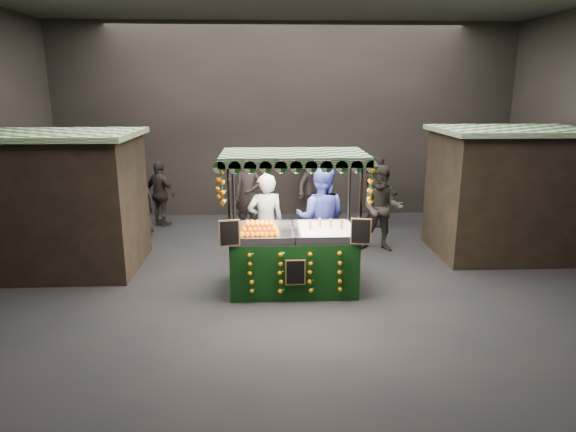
{
  "coord_description": "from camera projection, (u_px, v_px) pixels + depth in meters",
  "views": [
    {
      "loc": [
        -0.54,
        -8.31,
        3.39
      ],
      "look_at": [
        -0.16,
        0.26,
        1.17
      ],
      "focal_mm": 31.25,
      "sensor_mm": 36.0,
      "label": 1
    }
  ],
  "objects": [
    {
      "name": "shopper_4",
      "position": [
        139.0,
        203.0,
        11.53
      ],
      "size": [
        0.91,
        0.89,
        1.58
      ],
      "rotation": [
        0.0,
        0.0,
        3.86
      ],
      "color": "black",
      "rests_on": "ground"
    },
    {
      "name": "market_hall",
      "position": [
        298.0,
        87.0,
        8.06
      ],
      "size": [
        12.1,
        10.1,
        5.05
      ],
      "color": "black",
      "rests_on": "ground"
    },
    {
      "name": "juice_stall",
      "position": [
        294.0,
        249.0,
        8.47
      ],
      "size": [
        2.44,
        1.43,
        2.36
      ],
      "color": "black",
      "rests_on": "ground"
    },
    {
      "name": "shopper_0",
      "position": [
        248.0,
        195.0,
        11.89
      ],
      "size": [
        0.74,
        0.56,
        1.81
      ],
      "rotation": [
        0.0,
        0.0,
        -0.21
      ],
      "color": "#2E2625",
      "rests_on": "ground"
    },
    {
      "name": "shopper_5",
      "position": [
        375.0,
        191.0,
        12.48
      ],
      "size": [
        0.76,
        1.68,
        1.75
      ],
      "rotation": [
        0.0,
        0.0,
        1.73
      ],
      "color": "black",
      "rests_on": "ground"
    },
    {
      "name": "shopper_2",
      "position": [
        161.0,
        194.0,
        12.4
      ],
      "size": [
        1.01,
        0.89,
        1.64
      ],
      "rotation": [
        0.0,
        0.0,
        2.51
      ],
      "color": "#2A2522",
      "rests_on": "ground"
    },
    {
      "name": "vendor_blue",
      "position": [
        321.0,
        219.0,
        9.36
      ],
      "size": [
        1.11,
        0.95,
        1.99
      ],
      "rotation": [
        0.0,
        0.0,
        2.92
      ],
      "color": "navy",
      "rests_on": "ground"
    },
    {
      "name": "shopper_1",
      "position": [
        382.0,
        208.0,
        10.51
      ],
      "size": [
        1.04,
        0.9,
        1.83
      ],
      "rotation": [
        0.0,
        0.0,
        -0.27
      ],
      "color": "#2A2622",
      "rests_on": "ground"
    },
    {
      "name": "ground",
      "position": [
        297.0,
        283.0,
        8.91
      ],
      "size": [
        12.0,
        12.0,
        0.0
      ],
      "primitive_type": "plane",
      "color": "black",
      "rests_on": "ground"
    },
    {
      "name": "vendor_grey",
      "position": [
        266.0,
        223.0,
        9.3
      ],
      "size": [
        0.75,
        0.57,
        1.87
      ],
      "rotation": [
        0.0,
        0.0,
        3.34
      ],
      "color": "gray",
      "rests_on": "ground"
    },
    {
      "name": "neighbour_stall_right",
      "position": [
        508.0,
        192.0,
        10.23
      ],
      "size": [
        3.0,
        2.2,
        2.6
      ],
      "color": "black",
      "rests_on": "ground"
    },
    {
      "name": "neighbour_stall_left",
      "position": [
        60.0,
        202.0,
        9.36
      ],
      "size": [
        3.0,
        2.2,
        2.6
      ],
      "color": "black",
      "rests_on": "ground"
    },
    {
      "name": "shopper_3",
      "position": [
        313.0,
        185.0,
        13.17
      ],
      "size": [
        1.27,
        1.28,
        1.77
      ],
      "rotation": [
        0.0,
        0.0,
        0.79
      ],
      "color": "#2E2625",
      "rests_on": "ground"
    }
  ]
}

